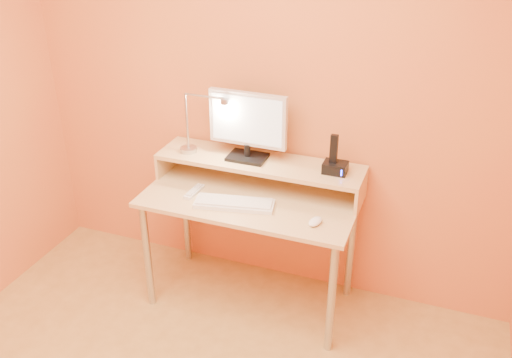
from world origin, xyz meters
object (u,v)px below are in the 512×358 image
at_px(phone_dock, 335,168).
at_px(monitor_panel, 248,119).
at_px(lamp_base, 189,149).
at_px(remote_control, 194,192).
at_px(mouse, 315,221).
at_px(keyboard, 234,204).

bearing_deg(phone_dock, monitor_panel, 179.13).
xyz_separation_m(lamp_base, remote_control, (0.12, -0.19, -0.16)).
height_order(mouse, remote_control, mouse).
bearing_deg(remote_control, monitor_panel, 46.66).
relative_size(monitor_panel, mouse, 4.59).
distance_m(lamp_base, phone_dock, 0.87).
distance_m(monitor_panel, keyboard, 0.48).
bearing_deg(lamp_base, mouse, -17.66).
bearing_deg(phone_dock, lamp_base, -177.78).
bearing_deg(remote_control, phone_dock, 19.35).
height_order(phone_dock, mouse, phone_dock).
distance_m(lamp_base, keyboard, 0.48).
height_order(phone_dock, remote_control, phone_dock).
xyz_separation_m(keyboard, mouse, (0.46, -0.03, 0.01)).
xyz_separation_m(phone_dock, keyboard, (-0.49, -0.27, -0.18)).
distance_m(keyboard, remote_control, 0.27).
bearing_deg(mouse, phone_dock, 100.32).
relative_size(monitor_panel, phone_dock, 3.49).
height_order(monitor_panel, phone_dock, monitor_panel).
distance_m(phone_dock, remote_control, 0.80).
bearing_deg(monitor_panel, remote_control, -135.46).
distance_m(monitor_panel, phone_dock, 0.55).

